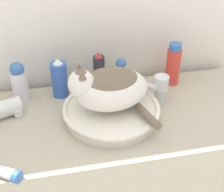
{
  "coord_description": "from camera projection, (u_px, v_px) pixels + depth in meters",
  "views": [
    {
      "loc": [
        -0.24,
        -0.67,
        1.57
      ],
      "look_at": [
        -0.05,
        0.24,
        0.93
      ],
      "focal_mm": 50.0,
      "sensor_mm": 36.0,
      "label": 1
    }
  ],
  "objects": [
    {
      "name": "sink_basin",
      "position": [
        111.0,
        110.0,
        1.18
      ],
      "size": [
        0.37,
        0.37,
        0.05
      ],
      "color": "white",
      "rests_on": "vanity_counter"
    },
    {
      "name": "faucet",
      "position": [
        158.0,
        87.0,
        1.23
      ],
      "size": [
        0.16,
        0.08,
        0.14
      ],
      "rotation": [
        0.0,
        0.0,
        -2.86
      ],
      "color": "silver",
      "rests_on": "vanity_counter"
    },
    {
      "name": "vanity_counter",
      "position": [
        122.0,
        184.0,
        1.44
      ],
      "size": [
        1.13,
        0.51,
        0.83
      ],
      "color": "#B2A893",
      "rests_on": "ground_plane"
    },
    {
      "name": "shampoo_bottle_tall",
      "position": [
        173.0,
        64.0,
        1.34
      ],
      "size": [
        0.06,
        0.06,
        0.19
      ],
      "color": "#DB3D33",
      "rests_on": "vanity_counter"
    },
    {
      "name": "hair_dryer",
      "position": [
        1.0,
        110.0,
        1.17
      ],
      "size": [
        0.18,
        0.12,
        0.07
      ],
      "rotation": [
        0.0,
        0.0,
        3.51
      ],
      "color": "silver",
      "rests_on": "vanity_counter"
    },
    {
      "name": "lotion_bottle_white",
      "position": [
        19.0,
        82.0,
        1.24
      ],
      "size": [
        0.06,
        0.06,
        0.17
      ],
      "color": "silver",
      "rests_on": "vanity_counter"
    },
    {
      "name": "cat",
      "position": [
        109.0,
        87.0,
        1.11
      ],
      "size": [
        0.3,
        0.28,
        0.18
      ],
      "rotation": [
        0.0,
        0.0,
        3.22
      ],
      "color": "silver",
      "rests_on": "sink_basin"
    },
    {
      "name": "deodorant_stick",
      "position": [
        121.0,
        74.0,
        1.31
      ],
      "size": [
        0.05,
        0.05,
        0.14
      ],
      "color": "silver",
      "rests_on": "vanity_counter"
    },
    {
      "name": "spray_bottle_trigger",
      "position": [
        59.0,
        79.0,
        1.27
      ],
      "size": [
        0.06,
        0.06,
        0.17
      ],
      "color": "#335BB7",
      "rests_on": "vanity_counter"
    },
    {
      "name": "hairspray_can_black",
      "position": [
        99.0,
        73.0,
        1.29
      ],
      "size": [
        0.05,
        0.05,
        0.18
      ],
      "color": "#28232D",
      "rests_on": "vanity_counter"
    }
  ]
}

